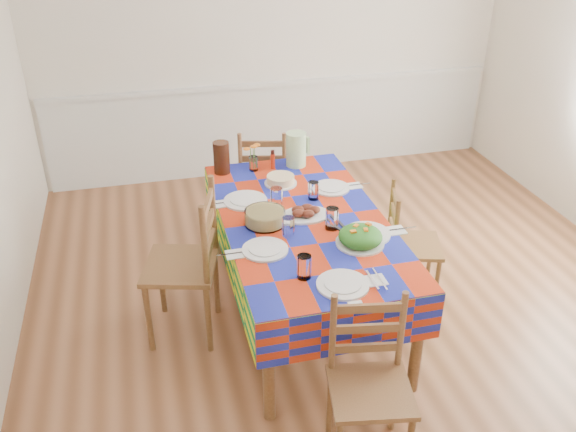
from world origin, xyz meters
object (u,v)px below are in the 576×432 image
at_px(tea_pitcher, 221,158).
at_px(chair_near, 369,385).
at_px(chair_left, 188,265).
at_px(chair_right, 409,245).
at_px(meat_platter, 305,213).
at_px(green_pitcher, 296,149).
at_px(chair_far, 263,180).
at_px(dining_table, 303,229).

xyz_separation_m(tea_pitcher, chair_near, (0.40, -2.01, -0.41)).
distance_m(chair_left, chair_right, 1.52).
xyz_separation_m(meat_platter, chair_right, (0.75, -0.01, -0.35)).
height_order(meat_platter, chair_right, chair_right).
distance_m(green_pitcher, chair_right, 1.09).
distance_m(tea_pitcher, chair_near, 2.09).
relative_size(meat_platter, chair_right, 0.38).
bearing_deg(green_pitcher, tea_pitcher, 179.07).
distance_m(chair_near, chair_far, 2.40).
bearing_deg(chair_near, dining_table, 100.55).
relative_size(dining_table, tea_pitcher, 8.02).
bearing_deg(green_pitcher, chair_far, 113.77).
distance_m(tea_pitcher, chair_far, 0.68).
bearing_deg(tea_pitcher, meat_platter, -62.36).
relative_size(tea_pitcher, chair_far, 0.26).
xyz_separation_m(dining_table, green_pitcher, (0.16, 0.81, 0.21)).
bearing_deg(chair_far, tea_pitcher, 58.03).
relative_size(tea_pitcher, chair_near, 0.26).
bearing_deg(tea_pitcher, chair_left, -113.43).
bearing_deg(chair_right, chair_near, 165.32).
height_order(green_pitcher, tea_pitcher, green_pitcher).
height_order(green_pitcher, chair_right, green_pitcher).
relative_size(chair_near, chair_right, 1.07).
relative_size(green_pitcher, chair_near, 0.28).
distance_m(tea_pitcher, chair_right, 1.48).
bearing_deg(dining_table, chair_left, -179.03).
bearing_deg(chair_left, meat_platter, 108.22).
xyz_separation_m(meat_platter, green_pitcher, (0.15, 0.78, 0.10)).
height_order(chair_far, chair_left, chair_left).
height_order(meat_platter, chair_near, chair_near).
bearing_deg(meat_platter, chair_right, -1.02).
bearing_deg(chair_left, chair_right, 106.35).
height_order(chair_near, chair_far, chair_far).
xyz_separation_m(chair_near, chair_right, (0.76, 1.21, -0.03)).
bearing_deg(dining_table, tea_pitcher, 115.94).
height_order(chair_near, chair_left, chair_left).
bearing_deg(tea_pitcher, chair_right, -34.69).
bearing_deg(dining_table, chair_far, 90.46).
bearing_deg(meat_platter, tea_pitcher, 117.64).
xyz_separation_m(tea_pitcher, chair_left, (-0.36, -0.83, -0.35)).
bearing_deg(dining_table, chair_near, -89.65).
distance_m(meat_platter, tea_pitcher, 0.90).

